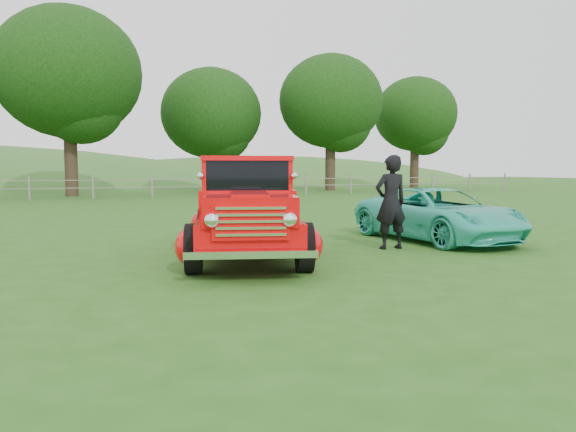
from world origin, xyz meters
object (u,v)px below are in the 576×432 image
object	(u,v)px
tree_near_east	(211,114)
teal_sedan	(438,214)
red_pickup	(247,212)
man	(391,202)
tree_mid_east	(331,102)
tree_near_west	(68,73)
tree_far_east	(415,114)

from	to	relation	value
tree_near_east	teal_sedan	distance (m)	28.06
red_pickup	man	size ratio (longest dim) A/B	2.88
tree_near_east	tree_mid_east	world-z (taller)	tree_mid_east
red_pickup	tree_near_west	bearing A→B (deg)	112.30
tree_mid_east	tree_far_east	world-z (taller)	tree_mid_east
tree_near_west	tree_near_east	world-z (taller)	tree_near_west
tree_far_east	teal_sedan	xyz separation A→B (m)	(-18.74, -28.62, -5.29)
tree_near_west	teal_sedan	distance (m)	25.48
tree_mid_east	tree_near_west	bearing A→B (deg)	-173.29
tree_near_east	tree_far_east	xyz separation A→B (m)	(17.00, 1.00, 0.61)
tree_mid_east	tree_near_east	bearing A→B (deg)	165.96
red_pickup	teal_sedan	bearing A→B (deg)	24.11
tree_mid_east	red_pickup	distance (m)	30.38
tree_mid_east	tree_far_east	distance (m)	9.49
tree_near_west	tree_far_east	bearing A→B (deg)	10.89
tree_mid_east	teal_sedan	distance (m)	27.97
tree_mid_east	tree_far_east	bearing A→B (deg)	18.43
tree_mid_east	man	distance (m)	29.13
tree_far_east	teal_sedan	world-z (taller)	tree_far_east
tree_far_east	man	xyz separation A→B (m)	(-20.36, -29.30, -4.94)
red_pickup	man	xyz separation A→B (m)	(2.91, -0.03, 0.12)
tree_near_east	man	size ratio (longest dim) A/B	4.55
tree_far_east	red_pickup	distance (m)	37.74
tree_far_east	teal_sedan	size ratio (longest dim) A/B	2.14
tree_near_east	tree_mid_east	distance (m)	8.30
tree_mid_east	man	size ratio (longest dim) A/B	5.15
man	red_pickup	bearing A→B (deg)	0.13
tree_mid_east	tree_far_east	size ratio (longest dim) A/B	1.07
tree_near_west	teal_sedan	size ratio (longest dim) A/B	2.52
tree_far_east	teal_sedan	distance (m)	34.62
tree_near_east	tree_near_west	bearing A→B (deg)	-156.04
tree_near_east	teal_sedan	size ratio (longest dim) A/B	2.02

